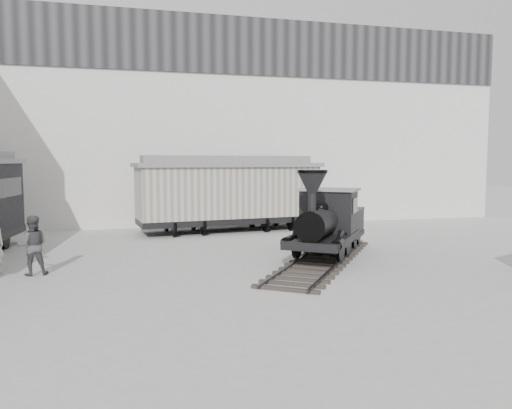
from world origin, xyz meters
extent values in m
plane|color=#9E9E9B|center=(0.00, 0.00, 0.00)|extent=(90.00, 90.00, 0.00)
cube|color=silver|center=(0.00, 15.00, 5.50)|extent=(34.00, 2.40, 11.00)
cube|color=#232326|center=(0.00, 13.75, 9.50)|extent=(34.00, 0.12, 3.00)
cube|color=#282520|center=(1.99, 3.37, 0.08)|extent=(6.61, 8.23, 0.15)
cube|color=#2D2D30|center=(1.43, 3.76, 0.12)|extent=(5.12, 7.17, 0.06)
cube|color=#2D2D30|center=(2.55, 2.97, 0.12)|extent=(5.12, 7.17, 0.06)
cylinder|color=black|center=(1.11, 3.41, 0.67)|extent=(0.70, 0.92, 1.05)
cylinder|color=black|center=(2.32, 2.55, 0.67)|extent=(0.70, 0.92, 1.05)
cylinder|color=black|center=(1.82, 4.41, 0.67)|extent=(0.70, 0.92, 1.05)
cylinder|color=black|center=(3.03, 3.56, 0.67)|extent=(0.70, 0.92, 1.05)
cube|color=black|center=(2.07, 3.48, 0.79)|extent=(3.53, 3.89, 0.27)
cylinder|color=black|center=(1.69, 2.94, 1.40)|extent=(2.04, 2.33, 0.95)
cylinder|color=black|center=(1.19, 2.24, 2.14)|extent=(0.34, 0.34, 0.57)
cone|color=black|center=(1.19, 2.24, 2.76)|extent=(1.27, 1.27, 0.67)
sphere|color=black|center=(1.91, 3.25, 1.85)|extent=(0.49, 0.49, 0.49)
cube|color=black|center=(2.57, 4.18, 1.66)|extent=(2.25, 2.12, 1.47)
cube|color=gray|center=(2.57, 4.18, 2.43)|extent=(2.52, 2.38, 0.08)
cube|color=black|center=(3.56, 5.57, 1.13)|extent=(2.49, 2.54, 0.86)
cylinder|color=black|center=(-1.84, 11.29, 0.39)|extent=(2.02, 1.00, 0.78)
cylinder|color=black|center=(2.61, 11.81, 0.39)|extent=(2.02, 1.00, 0.78)
cube|color=black|center=(0.38, 11.55, 0.58)|extent=(8.98, 3.43, 0.29)
cube|color=gray|center=(0.38, 11.55, 1.95)|extent=(8.99, 3.52, 2.43)
cube|color=gray|center=(0.38, 11.55, 3.26)|extent=(9.31, 3.85, 0.19)
cube|color=gray|center=(0.38, 11.55, 3.53)|extent=(8.45, 2.13, 0.35)
imported|color=#434346|center=(-7.23, 3.69, 0.91)|extent=(0.97, 0.80, 1.81)
camera|label=1|loc=(-4.39, -12.41, 3.45)|focal=35.00mm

